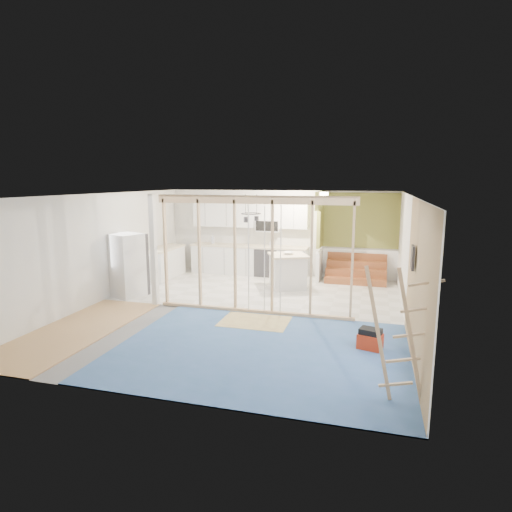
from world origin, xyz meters
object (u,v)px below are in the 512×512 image
(toolbox, at_px, (370,340))
(ladder, at_px, (398,335))
(fridge, at_px, (127,266))
(island, at_px, (288,272))

(toolbox, height_order, ladder, ladder)
(fridge, height_order, toolbox, fridge)
(fridge, xyz_separation_m, toolbox, (5.93, -1.89, -0.62))
(island, bearing_deg, toolbox, -83.71)
(toolbox, bearing_deg, island, 136.59)
(island, xyz_separation_m, ladder, (2.56, -5.55, 0.46))
(fridge, bearing_deg, island, 48.23)
(fridge, height_order, ladder, ladder)
(island, distance_m, ladder, 6.13)
(fridge, height_order, island, fridge)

